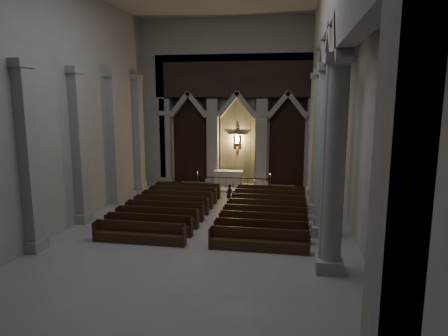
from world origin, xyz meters
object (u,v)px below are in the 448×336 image
(candle_stand_right, at_px, (270,189))
(candle_stand_left, at_px, (198,185))
(altar, at_px, (228,178))
(altar_rail, at_px, (233,182))
(pews, at_px, (216,213))
(worshipper, at_px, (229,194))

(candle_stand_right, bearing_deg, candle_stand_left, 175.79)
(altar, height_order, candle_stand_left, candle_stand_left)
(altar, relative_size, altar_rail, 0.40)
(pews, bearing_deg, altar, 94.08)
(candle_stand_left, xyz_separation_m, candle_stand_right, (5.11, -0.38, 0.04))
(altar, xyz_separation_m, altar_rail, (0.55, -1.41, -0.01))
(pews, bearing_deg, altar_rail, 90.00)
(altar_rail, bearing_deg, pews, -90.00)
(altar_rail, relative_size, pews, 0.54)
(altar, bearing_deg, worshipper, -80.08)
(candle_stand_right, distance_m, worshipper, 3.58)
(candle_stand_left, relative_size, candle_stand_right, 0.91)
(candle_stand_left, xyz_separation_m, pews, (2.52, -6.29, -0.05))
(candle_stand_right, bearing_deg, altar_rail, 170.07)
(altar_rail, relative_size, worshipper, 4.45)
(altar, distance_m, worshipper, 4.62)
(candle_stand_left, relative_size, worshipper, 1.13)
(altar, bearing_deg, altar_rail, -68.48)
(altar, xyz_separation_m, worshipper, (0.80, -4.55, -0.10))
(altar, relative_size, pews, 0.22)
(altar, relative_size, candle_stand_right, 1.43)
(candle_stand_right, height_order, pews, candle_stand_right)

